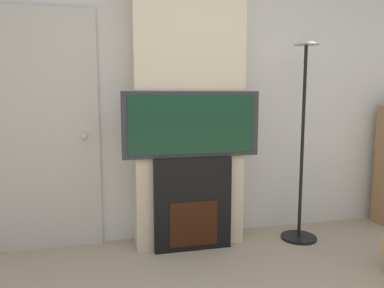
% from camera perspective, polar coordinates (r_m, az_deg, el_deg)
% --- Properties ---
extents(wall_back, '(6.00, 0.06, 2.70)m').
position_cam_1_polar(wall_back, '(3.52, -1.42, 7.58)').
color(wall_back, silver).
rests_on(wall_back, ground_plane).
extents(chimney_breast, '(0.96, 0.33, 2.70)m').
position_cam_1_polar(chimney_breast, '(3.33, -0.69, 7.57)').
color(chimney_breast, beige).
rests_on(chimney_breast, ground_plane).
extents(fireplace, '(0.68, 0.15, 0.82)m').
position_cam_1_polar(fireplace, '(3.30, 0.01, -9.04)').
color(fireplace, black).
rests_on(fireplace, ground_plane).
extents(television, '(1.18, 0.07, 0.56)m').
position_cam_1_polar(television, '(3.17, 0.01, 3.00)').
color(television, '#2D2D33').
rests_on(television, fireplace).
extents(floor_lamp, '(0.33, 0.33, 1.88)m').
position_cam_1_polar(floor_lamp, '(3.53, 16.63, 4.27)').
color(floor_lamp, black).
rests_on(floor_lamp, ground_plane).
extents(entry_door, '(0.86, 0.09, 2.07)m').
position_cam_1_polar(entry_door, '(3.43, -21.12, 1.77)').
color(entry_door, '#BCB7AD').
rests_on(entry_door, ground_plane).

